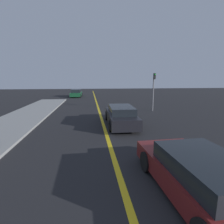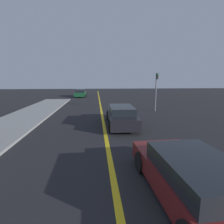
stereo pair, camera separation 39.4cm
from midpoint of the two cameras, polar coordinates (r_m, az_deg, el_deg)
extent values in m
cube|color=gold|center=(16.87, -2.80, 0.21)|extent=(0.20, 60.00, 0.01)
cube|color=gray|center=(14.11, -27.97, -2.83)|extent=(3.57, 28.16, 0.13)
cube|color=maroon|center=(5.30, 26.54, -19.70)|extent=(2.08, 4.77, 0.56)
cube|color=black|center=(4.90, 28.53, -15.75)|extent=(1.77, 2.65, 0.46)
cylinder|color=black|center=(6.14, 11.22, -15.77)|extent=(0.25, 0.68, 0.67)
cylinder|color=black|center=(6.90, 25.94, -13.63)|extent=(0.25, 0.68, 0.67)
cube|color=black|center=(11.82, 3.89, -1.75)|extent=(1.82, 4.84, 0.66)
cube|color=black|center=(11.48, 4.11, 0.72)|extent=(1.56, 2.67, 0.46)
cylinder|color=black|center=(13.23, -0.46, -1.19)|extent=(0.24, 0.68, 0.68)
cylinder|color=black|center=(13.42, 6.45, -1.09)|extent=(0.24, 0.68, 0.68)
cylinder|color=black|center=(10.34, 0.52, -4.56)|extent=(0.24, 0.68, 0.68)
cylinder|color=black|center=(10.58, 9.31, -4.34)|extent=(0.24, 0.68, 0.68)
cube|color=#144728|center=(31.75, -9.85, 5.83)|extent=(1.89, 4.58, 0.64)
cube|color=black|center=(31.48, -9.92, 6.86)|extent=(1.61, 2.54, 0.54)
cylinder|color=black|center=(33.25, -10.97, 5.69)|extent=(0.24, 0.62, 0.61)
cylinder|color=black|center=(33.07, -8.14, 5.75)|extent=(0.24, 0.62, 0.61)
cylinder|color=black|center=(30.49, -11.68, 5.23)|extent=(0.24, 0.62, 0.61)
cylinder|color=black|center=(30.29, -8.60, 5.30)|extent=(0.24, 0.62, 0.61)
cylinder|color=slate|center=(17.38, 14.74, 6.17)|extent=(0.12, 0.12, 3.61)
cube|color=black|center=(17.17, 15.19, 11.22)|extent=(0.18, 0.18, 0.55)
sphere|color=green|center=(17.09, 15.32, 11.77)|extent=(0.14, 0.14, 0.14)
camera|label=1|loc=(0.20, -88.98, 0.19)|focal=28.00mm
camera|label=2|loc=(0.20, 91.02, -0.19)|focal=28.00mm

